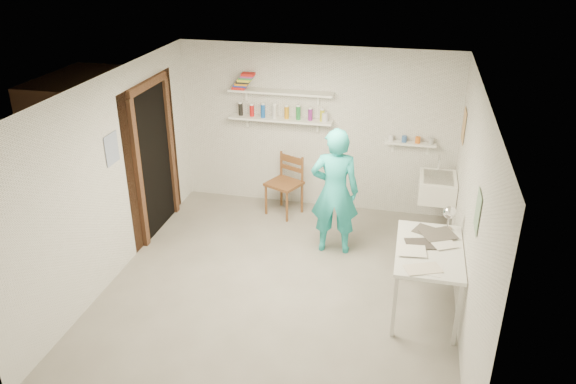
% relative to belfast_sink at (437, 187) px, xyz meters
% --- Properties ---
extents(floor, '(4.00, 4.50, 0.02)m').
position_rel_belfast_sink_xyz_m(floor, '(-1.75, -1.70, -0.71)').
color(floor, slate).
rests_on(floor, ground).
extents(ceiling, '(4.00, 4.50, 0.02)m').
position_rel_belfast_sink_xyz_m(ceiling, '(-1.75, -1.70, 1.71)').
color(ceiling, silver).
rests_on(ceiling, wall_back).
extents(wall_back, '(4.00, 0.02, 2.40)m').
position_rel_belfast_sink_xyz_m(wall_back, '(-1.75, 0.56, 0.50)').
color(wall_back, silver).
rests_on(wall_back, ground).
extents(wall_front, '(4.00, 0.02, 2.40)m').
position_rel_belfast_sink_xyz_m(wall_front, '(-1.75, -3.96, 0.50)').
color(wall_front, silver).
rests_on(wall_front, ground).
extents(wall_left, '(0.02, 4.50, 2.40)m').
position_rel_belfast_sink_xyz_m(wall_left, '(-3.76, -1.70, 0.50)').
color(wall_left, silver).
rests_on(wall_left, ground).
extents(wall_right, '(0.02, 4.50, 2.40)m').
position_rel_belfast_sink_xyz_m(wall_right, '(0.26, -1.70, 0.50)').
color(wall_right, silver).
rests_on(wall_right, ground).
extents(doorway_recess, '(0.02, 0.90, 2.00)m').
position_rel_belfast_sink_xyz_m(doorway_recess, '(-3.74, -0.65, 0.30)').
color(doorway_recess, black).
rests_on(doorway_recess, wall_left).
extents(corridor_box, '(1.40, 1.50, 2.10)m').
position_rel_belfast_sink_xyz_m(corridor_box, '(-4.45, -0.65, 0.35)').
color(corridor_box, brown).
rests_on(corridor_box, ground).
extents(door_lintel, '(0.06, 1.05, 0.10)m').
position_rel_belfast_sink_xyz_m(door_lintel, '(-3.72, -0.65, 1.35)').
color(door_lintel, brown).
rests_on(door_lintel, wall_left).
extents(door_jamb_near, '(0.06, 0.10, 2.00)m').
position_rel_belfast_sink_xyz_m(door_jamb_near, '(-3.72, -1.15, 0.30)').
color(door_jamb_near, brown).
rests_on(door_jamb_near, ground).
extents(door_jamb_far, '(0.06, 0.10, 2.00)m').
position_rel_belfast_sink_xyz_m(door_jamb_far, '(-3.72, -0.15, 0.30)').
color(door_jamb_far, brown).
rests_on(door_jamb_far, ground).
extents(shelf_lower, '(1.50, 0.22, 0.03)m').
position_rel_belfast_sink_xyz_m(shelf_lower, '(-2.25, 0.43, 0.65)').
color(shelf_lower, white).
rests_on(shelf_lower, wall_back).
extents(shelf_upper, '(1.50, 0.22, 0.03)m').
position_rel_belfast_sink_xyz_m(shelf_upper, '(-2.25, 0.43, 1.05)').
color(shelf_upper, white).
rests_on(shelf_upper, wall_back).
extents(ledge_shelf, '(0.70, 0.14, 0.03)m').
position_rel_belfast_sink_xyz_m(ledge_shelf, '(-0.40, 0.47, 0.42)').
color(ledge_shelf, white).
rests_on(ledge_shelf, wall_back).
extents(poster_left, '(0.01, 0.28, 0.36)m').
position_rel_belfast_sink_xyz_m(poster_left, '(-3.74, -1.65, 0.85)').
color(poster_left, '#334C7F').
rests_on(poster_left, wall_left).
extents(poster_right_a, '(0.01, 0.34, 0.42)m').
position_rel_belfast_sink_xyz_m(poster_right_a, '(0.24, 0.10, 0.85)').
color(poster_right_a, '#995933').
rests_on(poster_right_a, wall_right).
extents(poster_right_b, '(0.01, 0.30, 0.38)m').
position_rel_belfast_sink_xyz_m(poster_right_b, '(0.24, -2.25, 0.80)').
color(poster_right_b, '#3F724C').
rests_on(poster_right_b, wall_right).
extents(belfast_sink, '(0.48, 0.60, 0.30)m').
position_rel_belfast_sink_xyz_m(belfast_sink, '(0.00, 0.00, 0.00)').
color(belfast_sink, white).
rests_on(belfast_sink, wall_right).
extents(man, '(0.65, 0.46, 1.68)m').
position_rel_belfast_sink_xyz_m(man, '(-1.28, -0.73, 0.14)').
color(man, '#24B3B4').
rests_on(man, ground).
extents(wall_clock, '(0.30, 0.06, 0.30)m').
position_rel_belfast_sink_xyz_m(wall_clock, '(-1.26, -0.51, 0.42)').
color(wall_clock, beige).
rests_on(wall_clock, man).
extents(wooden_chair, '(0.58, 0.57, 0.96)m').
position_rel_belfast_sink_xyz_m(wooden_chair, '(-2.13, 0.14, -0.22)').
color(wooden_chair, brown).
rests_on(wooden_chair, ground).
extents(work_table, '(0.70, 1.16, 0.77)m').
position_rel_belfast_sink_xyz_m(work_table, '(-0.11, -1.77, -0.31)').
color(work_table, silver).
rests_on(work_table, ground).
extents(desk_lamp, '(0.15, 0.15, 0.15)m').
position_rel_belfast_sink_xyz_m(desk_lamp, '(0.08, -1.30, 0.29)').
color(desk_lamp, white).
rests_on(desk_lamp, work_table).
extents(spray_cans, '(1.29, 0.06, 0.17)m').
position_rel_belfast_sink_xyz_m(spray_cans, '(-2.25, 0.43, 0.75)').
color(spray_cans, black).
rests_on(spray_cans, shelf_lower).
extents(book_stack, '(0.32, 0.14, 0.22)m').
position_rel_belfast_sink_xyz_m(book_stack, '(-2.78, 0.43, 1.18)').
color(book_stack, red).
rests_on(book_stack, shelf_upper).
extents(ledge_pots, '(0.48, 0.07, 0.09)m').
position_rel_belfast_sink_xyz_m(ledge_pots, '(-0.40, 0.47, 0.48)').
color(ledge_pots, silver).
rests_on(ledge_pots, ledge_shelf).
extents(papers, '(0.30, 0.22, 0.03)m').
position_rel_belfast_sink_xyz_m(papers, '(-0.11, -1.77, 0.09)').
color(papers, silver).
rests_on(papers, work_table).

